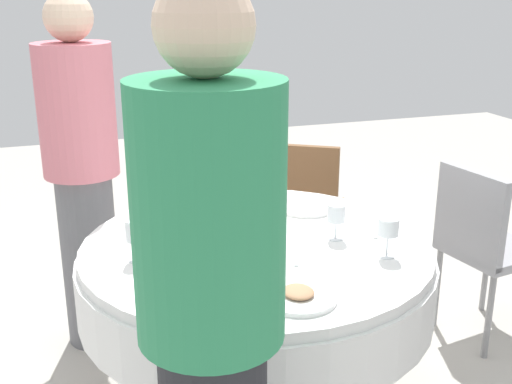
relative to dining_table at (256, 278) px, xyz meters
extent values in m
cylinder|color=white|center=(0.00, 0.00, 0.13)|extent=(1.32, 1.32, 0.04)
cylinder|color=white|center=(0.00, 0.00, 0.00)|extent=(1.35, 1.35, 0.22)
cylinder|color=slate|center=(0.00, 0.00, -0.35)|extent=(0.14, 0.14, 0.48)
cylinder|color=silver|center=(-0.12, 0.12, 0.27)|extent=(0.06, 0.06, 0.24)
cone|color=silver|center=(-0.12, 0.12, 0.43)|extent=(0.05, 0.05, 0.08)
cylinder|color=silver|center=(-0.12, 0.12, 0.47)|extent=(0.03, 0.03, 0.01)
cylinder|color=silver|center=(0.06, -0.01, 0.26)|extent=(0.07, 0.07, 0.22)
cone|color=silver|center=(0.06, -0.01, 0.41)|extent=(0.06, 0.06, 0.08)
cylinder|color=silver|center=(0.06, -0.01, 0.45)|extent=(0.03, 0.03, 0.01)
cylinder|color=#8C5619|center=(-0.13, -0.01, 0.24)|extent=(0.06, 0.06, 0.17)
cone|color=#8C5619|center=(-0.13, -0.01, 0.36)|extent=(0.06, 0.06, 0.08)
cylinder|color=black|center=(-0.13, -0.01, 0.40)|extent=(0.03, 0.03, 0.01)
cylinder|color=white|center=(0.27, 0.41, 0.15)|extent=(0.06, 0.06, 0.00)
cylinder|color=white|center=(0.27, 0.41, 0.19)|extent=(0.01, 0.01, 0.08)
cylinder|color=white|center=(0.27, 0.41, 0.27)|extent=(0.07, 0.07, 0.06)
cylinder|color=white|center=(0.06, 0.30, 0.15)|extent=(0.06, 0.06, 0.00)
cylinder|color=white|center=(0.06, 0.30, 0.19)|extent=(0.01, 0.01, 0.07)
cylinder|color=white|center=(0.06, 0.30, 0.26)|extent=(0.07, 0.07, 0.07)
cylinder|color=maroon|center=(0.06, 0.30, 0.24)|extent=(0.06, 0.06, 0.03)
cylinder|color=white|center=(-0.36, -0.35, 0.15)|extent=(0.06, 0.06, 0.00)
cylinder|color=white|center=(-0.36, -0.35, 0.19)|extent=(0.01, 0.01, 0.07)
cylinder|color=white|center=(-0.36, -0.35, 0.25)|extent=(0.07, 0.07, 0.07)
cylinder|color=gold|center=(-0.36, -0.35, 0.24)|extent=(0.06, 0.06, 0.03)
cylinder|color=white|center=(0.01, -0.16, 0.15)|extent=(0.06, 0.06, 0.00)
cylinder|color=white|center=(0.01, -0.16, 0.20)|extent=(0.01, 0.01, 0.08)
cylinder|color=white|center=(0.01, -0.16, 0.27)|extent=(0.06, 0.06, 0.06)
cylinder|color=gold|center=(0.01, -0.16, 0.25)|extent=(0.05, 0.05, 0.02)
cylinder|color=white|center=(0.02, -0.45, 0.15)|extent=(0.06, 0.06, 0.00)
cylinder|color=white|center=(0.02, -0.45, 0.19)|extent=(0.01, 0.01, 0.07)
cylinder|color=white|center=(0.02, -0.45, 0.26)|extent=(0.07, 0.07, 0.08)
cylinder|color=white|center=(0.47, -0.02, 0.16)|extent=(0.24, 0.24, 0.02)
ellipsoid|color=tan|center=(0.47, -0.02, 0.18)|extent=(0.11, 0.10, 0.02)
cylinder|color=white|center=(0.22, -0.36, 0.16)|extent=(0.25, 0.25, 0.02)
ellipsoid|color=#8C9E59|center=(0.22, -0.36, 0.18)|extent=(0.11, 0.10, 0.02)
cylinder|color=white|center=(-0.29, 0.33, 0.16)|extent=(0.25, 0.25, 0.02)
cube|color=silver|center=(-0.17, -0.19, 0.15)|extent=(0.02, 0.18, 0.00)
cube|color=silver|center=(0.03, 0.50, 0.15)|extent=(0.16, 0.11, 0.00)
cube|color=silver|center=(0.16, 0.10, 0.15)|extent=(0.17, 0.09, 0.00)
cube|color=white|center=(-0.49, -0.17, 0.16)|extent=(0.22, 0.22, 0.02)
cylinder|color=slate|center=(-0.77, -0.58, -0.17)|extent=(0.26, 0.26, 0.85)
cylinder|color=#D8727F|center=(-0.77, -0.58, 0.55)|extent=(0.34, 0.34, 0.59)
sphere|color=beige|center=(-0.77, -0.58, 0.95)|extent=(0.21, 0.21, 0.21)
cylinder|color=#2D8C59|center=(0.85, -0.39, 0.61)|extent=(0.34, 0.34, 0.59)
sphere|color=beige|center=(0.85, -0.39, 1.01)|extent=(0.21, 0.21, 0.21)
cube|color=#99999E|center=(-0.21, 1.28, -0.14)|extent=(0.46, 0.46, 0.04)
cube|color=#99999E|center=(-0.18, 1.10, 0.07)|extent=(0.40, 0.10, 0.42)
cylinder|color=gray|center=(-0.40, 1.42, -0.38)|extent=(0.03, 0.03, 0.43)
cylinder|color=gray|center=(-0.01, 1.14, -0.38)|extent=(0.03, 0.03, 0.43)
cylinder|color=gray|center=(-0.35, 1.08, -0.38)|extent=(0.03, 0.03, 0.43)
cube|color=brown|center=(-1.02, 0.64, -0.14)|extent=(0.55, 0.55, 0.04)
cube|color=brown|center=(-0.87, 0.54, 0.07)|extent=(0.25, 0.36, 0.42)
cylinder|color=gray|center=(-1.08, 0.87, -0.38)|extent=(0.03, 0.03, 0.43)
cylinder|color=gray|center=(-1.26, 0.58, -0.38)|extent=(0.03, 0.03, 0.43)
cylinder|color=gray|center=(-0.79, 0.69, -0.38)|extent=(0.03, 0.03, 0.43)
cylinder|color=gray|center=(-0.97, 0.40, -0.38)|extent=(0.03, 0.03, 0.43)
camera|label=1|loc=(2.10, -0.70, 1.09)|focal=44.29mm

